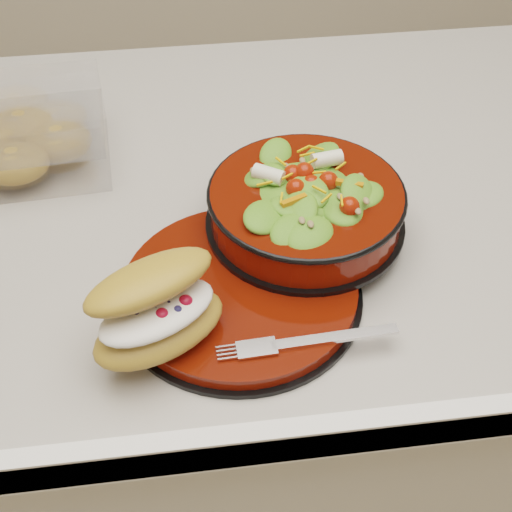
{
  "coord_description": "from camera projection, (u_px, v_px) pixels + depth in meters",
  "views": [
    {
      "loc": [
        -0.21,
        -0.71,
        1.47
      ],
      "look_at": [
        -0.14,
        -0.17,
        0.94
      ],
      "focal_mm": 50.0,
      "sensor_mm": 36.0,
      "label": 1
    }
  ],
  "objects": [
    {
      "name": "salad_bowl",
      "position": [
        306.0,
        200.0,
        0.8
      ],
      "size": [
        0.23,
        0.23,
        0.1
      ],
      "rotation": [
        0.0,
        0.0,
        -0.08
      ],
      "color": "black",
      "rests_on": "dinner_plate"
    },
    {
      "name": "dinner_plate",
      "position": [
        241.0,
        291.0,
        0.76
      ],
      "size": [
        0.26,
        0.26,
        0.02
      ],
      "rotation": [
        0.0,
        0.0,
        -0.37
      ],
      "color": "black",
      "rests_on": "island_counter"
    },
    {
      "name": "fork",
      "position": [
        312.0,
        340.0,
        0.7
      ],
      "size": [
        0.16,
        0.02,
        0.0
      ],
      "rotation": [
        0.0,
        0.0,
        1.62
      ],
      "color": "silver",
      "rests_on": "dinner_plate"
    },
    {
      "name": "island_counter",
      "position": [
        323.0,
        380.0,
        1.23
      ],
      "size": [
        1.24,
        0.74,
        0.9
      ],
      "color": "silver",
      "rests_on": "ground"
    },
    {
      "name": "croissant",
      "position": [
        157.0,
        309.0,
        0.68
      ],
      "size": [
        0.16,
        0.14,
        0.08
      ],
      "rotation": [
        0.0,
        0.0,
        0.48
      ],
      "color": "gold",
      "rests_on": "dinner_plate"
    },
    {
      "name": "pastry_box",
      "position": [
        16.0,
        136.0,
        0.91
      ],
      "size": [
        0.23,
        0.18,
        0.09
      ],
      "rotation": [
        0.0,
        0.0,
        0.07
      ],
      "color": "white",
      "rests_on": "island_counter"
    }
  ]
}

